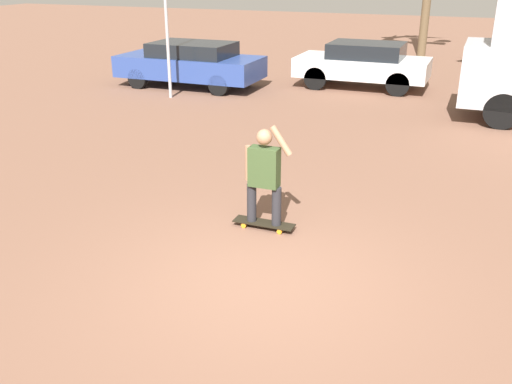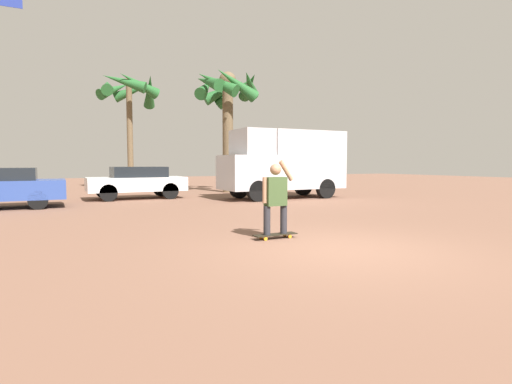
{
  "view_description": "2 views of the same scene",
  "coord_description": "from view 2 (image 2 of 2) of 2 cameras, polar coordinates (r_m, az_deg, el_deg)",
  "views": [
    {
      "loc": [
        2.19,
        -5.75,
        3.68
      ],
      "look_at": [
        -0.73,
        1.62,
        0.48
      ],
      "focal_mm": 40.0,
      "sensor_mm": 36.0,
      "label": 1
    },
    {
      "loc": [
        -4.51,
        -5.57,
        1.53
      ],
      "look_at": [
        -0.8,
        1.79,
        0.94
      ],
      "focal_mm": 28.0,
      "sensor_mm": 36.0,
      "label": 2
    }
  ],
  "objects": [
    {
      "name": "ground_plane",
      "position": [
        7.33,
        12.07,
        -8.04
      ],
      "size": [
        80.0,
        80.0,
        0.0
      ],
      "primitive_type": "plane",
      "color": "brown"
    },
    {
      "name": "person_skateboarder",
      "position": [
        8.08,
        2.79,
        -0.38
      ],
      "size": [
        0.71,
        0.23,
        1.51
      ],
      "color": "#28282D",
      "rests_on": "skateboard"
    },
    {
      "name": "parked_car_white",
      "position": [
        18.09,
        -16.63,
        1.48
      ],
      "size": [
        4.06,
        1.88,
        1.39
      ],
      "color": "black",
      "rests_on": "ground_plane"
    },
    {
      "name": "skateboard",
      "position": [
        8.19,
        2.78,
        -6.13
      ],
      "size": [
        0.93,
        0.25,
        0.09
      ],
      "color": "black",
      "rests_on": "ground_plane"
    },
    {
      "name": "palm_tree_near_van",
      "position": [
        21.64,
        -4.01,
        13.73
      ],
      "size": [
        3.85,
        3.77,
        6.42
      ],
      "color": "brown",
      "rests_on": "ground_plane"
    },
    {
      "name": "palm_tree_center_background",
      "position": [
        25.89,
        -17.78,
        13.46
      ],
      "size": [
        3.67,
        3.9,
        6.97
      ],
      "color": "brown",
      "rests_on": "ground_plane"
    },
    {
      "name": "camper_van",
      "position": [
        17.64,
        4.13,
        4.36
      ],
      "size": [
        5.45,
        2.05,
        2.95
      ],
      "color": "black",
      "rests_on": "ground_plane"
    }
  ]
}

